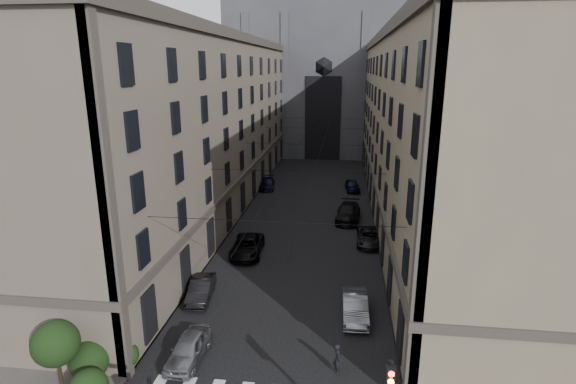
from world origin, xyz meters
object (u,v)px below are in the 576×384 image
at_px(car_left_midfar, 247,246).
at_px(car_right_near, 355,306).
at_px(car_left_near, 188,348).
at_px(pedestrian, 337,358).
at_px(gothic_tower, 327,54).
at_px(car_right_midnear, 369,237).
at_px(car_left_midnear, 201,289).
at_px(car_right_far, 352,185).
at_px(car_right_midfar, 348,213).
at_px(car_left_far, 267,183).

bearing_deg(car_left_midfar, car_right_near, -47.83).
relative_size(car_left_near, pedestrian, 2.51).
bearing_deg(car_right_near, car_left_midfar, 133.31).
bearing_deg(gothic_tower, pedestrian, -86.85).
height_order(car_left_midfar, car_right_midnear, car_left_midfar).
distance_m(car_left_midnear, car_right_far, 31.46).
xyz_separation_m(gothic_tower, car_right_midnear, (6.20, -48.77, -17.15)).
xyz_separation_m(gothic_tower, car_left_near, (-4.39, -66.96, -17.10)).
height_order(gothic_tower, car_right_midfar, gothic_tower).
bearing_deg(car_right_far, gothic_tower, 93.59).
distance_m(car_right_midfar, pedestrian, 24.48).
distance_m(car_right_near, pedestrian, 5.63).
height_order(car_left_far, car_right_near, car_right_near).
height_order(car_left_far, car_right_midnear, car_left_far).
xyz_separation_m(gothic_tower, car_right_near, (4.70, -61.42, -17.06)).
relative_size(car_left_midfar, car_right_far, 1.29).
height_order(car_right_near, pedestrian, pedestrian).
height_order(car_left_midnear, pedestrian, pedestrian).
height_order(car_left_far, pedestrian, pedestrian).
height_order(car_left_midfar, car_right_midfar, car_right_midfar).
xyz_separation_m(car_left_near, car_right_midfar, (8.73, 24.47, 0.13)).
height_order(car_left_near, car_left_far, car_left_near).
height_order(gothic_tower, car_right_midnear, gothic_tower).
bearing_deg(gothic_tower, car_right_midfar, -84.16).
distance_m(car_left_midnear, car_left_midfar, 7.99).
bearing_deg(gothic_tower, car_left_midnear, -95.49).
bearing_deg(car_left_midnear, car_right_far, 63.42).
distance_m(car_right_midnear, pedestrian, 18.36).
bearing_deg(car_right_near, car_right_midnear, 81.47).
bearing_deg(car_right_near, car_right_far, 87.80).
bearing_deg(car_right_far, car_right_midnear, -91.48).
distance_m(car_left_near, car_right_near, 10.64).
xyz_separation_m(car_right_near, pedestrian, (-1.01, -5.54, 0.08)).
bearing_deg(gothic_tower, car_left_far, -101.30).
distance_m(car_right_near, car_right_midfar, 18.94).
xyz_separation_m(car_right_near, car_right_midfar, (-0.36, 18.93, 0.09)).
xyz_separation_m(car_left_near, car_left_midfar, (0.15, 14.45, 0.04)).
xyz_separation_m(car_left_near, car_right_near, (9.09, 5.54, 0.04)).
distance_m(car_right_near, car_right_midnear, 12.74).
distance_m(car_left_near, car_right_midnear, 21.04).
xyz_separation_m(car_left_near, car_right_far, (9.32, 36.19, 0.01)).
bearing_deg(gothic_tower, car_left_midfar, -94.62).
xyz_separation_m(car_left_near, pedestrian, (8.08, 0.00, 0.12)).
bearing_deg(gothic_tower, car_right_midnear, -82.76).
bearing_deg(car_left_midnear, pedestrian, -41.55).
bearing_deg(pedestrian, car_left_midnear, 40.36).
bearing_deg(car_right_near, car_left_far, 107.97).
height_order(car_left_midnear, car_left_midfar, car_left_midfar).
distance_m(gothic_tower, car_right_near, 63.92).
relative_size(car_left_far, pedestrian, 2.88).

